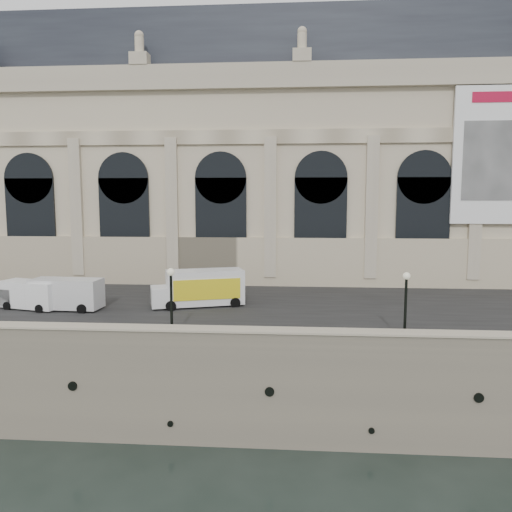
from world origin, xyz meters
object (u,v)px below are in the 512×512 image
at_px(lamp_right, 405,309).
at_px(van_c, 63,294).
at_px(lamp_left, 171,305).
at_px(van_b, 29,295).
at_px(box_truck, 200,288).

bearing_deg(lamp_right, van_c, 163.36).
bearing_deg(van_c, lamp_left, -35.85).
height_order(van_b, lamp_left, lamp_left).
xyz_separation_m(box_truck, lamp_left, (0.09, -9.98, 0.77)).
height_order(van_b, lamp_right, lamp_right).
xyz_separation_m(van_b, van_c, (2.95, -0.17, 0.12)).
bearing_deg(van_c, van_b, 176.78).
bearing_deg(box_truck, van_b, -171.69).
height_order(van_b, van_c, van_c).
bearing_deg(lamp_left, lamp_right, 1.00).
bearing_deg(lamp_right, van_b, 164.70).
distance_m(van_c, lamp_left, 13.39).
distance_m(van_b, box_truck, 13.83).
xyz_separation_m(van_c, lamp_left, (10.82, -7.82, 1.00)).
relative_size(van_c, lamp_right, 1.30).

